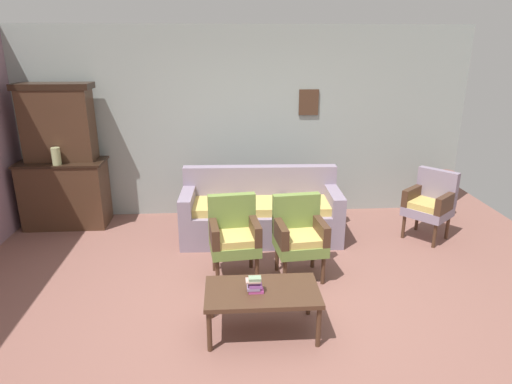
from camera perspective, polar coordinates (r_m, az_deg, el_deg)
The scene contains 12 objects.
ground_plane at distance 4.56m, azimuth 0.28°, elevation -14.34°, with size 7.68×7.68×0.00m, color #84564C.
wall_back_with_decor at distance 6.55m, azimuth -1.30°, elevation 8.72°, with size 6.40×0.09×2.70m.
side_cabinet at distance 6.78m, azimuth -23.02°, elevation -0.17°, with size 1.16×0.55×0.93m.
cabinet_upper_hutch at distance 6.63m, azimuth -23.88°, elevation 8.14°, with size 0.99×0.38×1.03m.
vase_on_cabinet at distance 6.46m, azimuth -24.05°, elevation 4.17°, with size 0.11×0.11×0.23m, color #B3BB81.
floral_couch at distance 5.89m, azimuth 0.61°, elevation -2.80°, with size 2.06×0.86×0.90m.
armchair_by_doorway at distance 4.89m, azimuth -2.82°, elevation -5.31°, with size 0.57×0.55×0.90m.
armchair_near_cabinet at distance 4.91m, azimuth 5.50°, elevation -5.27°, with size 0.57×0.54×0.90m.
wingback_chair_by_fireplace at distance 6.25m, azimuth 21.26°, elevation -1.17°, with size 0.71×0.71×0.90m.
coffee_table at distance 4.03m, azimuth 0.80°, elevation -12.88°, with size 1.00×0.56×0.42m.
book_stack_on_table at distance 3.94m, azimuth -0.17°, elevation -11.69°, with size 0.15×0.10×0.15m.
floor_vase_by_wall at distance 7.06m, azimuth 22.72°, elevation -0.34°, with size 0.21×0.21×0.72m, color brown.
Camera 1 is at (-0.27, -3.81, 2.49)m, focal length 31.49 mm.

